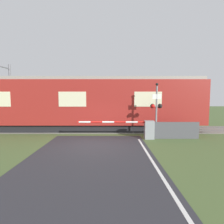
% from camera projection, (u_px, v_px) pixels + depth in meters
% --- Properties ---
extents(ground_plane, '(80.00, 80.00, 0.00)m').
position_uv_depth(ground_plane, '(97.00, 144.00, 10.10)').
color(ground_plane, '#4C6033').
extents(track_bed, '(36.00, 3.20, 0.13)m').
position_uv_depth(track_bed, '(102.00, 130.00, 14.42)').
color(track_bed, slate).
rests_on(track_bed, ground_plane).
extents(train, '(20.04, 3.02, 4.23)m').
position_uv_depth(train, '(78.00, 104.00, 14.24)').
color(train, black).
rests_on(train, ground_plane).
extents(crossing_barrier, '(4.94, 0.44, 1.20)m').
position_uv_depth(crossing_barrier, '(145.00, 129.00, 11.24)').
color(crossing_barrier, gray).
rests_on(crossing_barrier, ground_plane).
extents(signal_post, '(0.78, 0.26, 3.61)m').
position_uv_depth(signal_post, '(157.00, 107.00, 11.30)').
color(signal_post, gray).
rests_on(signal_post, ground_plane).
extents(catenary_pole, '(0.20, 1.90, 5.71)m').
position_uv_depth(catenary_pole, '(12.00, 94.00, 16.40)').
color(catenary_pole, slate).
rests_on(catenary_pole, ground_plane).
extents(roadside_fence, '(2.88, 0.06, 1.10)m').
position_uv_depth(roadside_fence, '(178.00, 130.00, 11.29)').
color(roadside_fence, '#4C4C51').
rests_on(roadside_fence, ground_plane).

